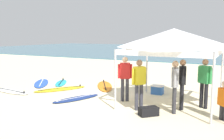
% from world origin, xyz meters
% --- Properties ---
extents(ground_plane, '(80.00, 80.00, 0.00)m').
position_xyz_m(ground_plane, '(0.00, 0.00, 0.00)').
color(ground_plane, beige).
extents(sea, '(80.00, 36.00, 0.10)m').
position_xyz_m(sea, '(0.00, 31.89, 0.05)').
color(sea, teal).
rests_on(sea, ground).
extents(canopy_tent, '(3.18, 3.18, 2.75)m').
position_xyz_m(canopy_tent, '(2.53, 0.30, 2.39)').
color(canopy_tent, '#B7B7BC').
rests_on(canopy_tent, ground).
extents(surfboard_blue, '(2.07, 2.39, 0.19)m').
position_xyz_m(surfboard_blue, '(-4.49, 1.07, 0.04)').
color(surfboard_blue, blue).
rests_on(surfboard_blue, ground).
extents(surfboard_yellow, '(1.84, 2.41, 0.19)m').
position_xyz_m(surfboard_yellow, '(-2.68, 0.40, 0.04)').
color(surfboard_yellow, yellow).
rests_on(surfboard_yellow, ground).
extents(surfboard_orange, '(1.98, 2.56, 0.19)m').
position_xyz_m(surfboard_orange, '(-1.21, 1.97, 0.04)').
color(surfboard_orange, orange).
rests_on(surfboard_orange, ground).
extents(surfboard_navy, '(1.28, 2.17, 0.19)m').
position_xyz_m(surfboard_navy, '(-0.99, -0.70, 0.04)').
color(surfboard_navy, navy).
rests_on(surfboard_navy, ground).
extents(surfboard_white, '(2.34, 0.87, 0.19)m').
position_xyz_m(surfboard_white, '(-4.36, -0.98, 0.04)').
color(surfboard_white, white).
rests_on(surfboard_white, ground).
extents(surfboard_cyan, '(1.42, 1.90, 0.19)m').
position_xyz_m(surfboard_cyan, '(-3.62, 1.61, 0.04)').
color(surfboard_cyan, '#23B2CC').
rests_on(surfboard_cyan, ground).
extents(person_black, '(0.31, 0.53, 1.71)m').
position_xyz_m(person_black, '(2.97, -0.12, 0.99)').
color(person_black, black).
rests_on(person_black, ground).
extents(person_yellow, '(0.39, 0.46, 1.71)m').
position_xyz_m(person_yellow, '(1.71, -0.86, 0.99)').
color(person_yellow, '#383842').
rests_on(person_yellow, ground).
extents(person_red, '(0.49, 0.37, 1.71)m').
position_xyz_m(person_red, '(0.82, -0.05, 0.99)').
color(person_red, '#383842').
rests_on(person_red, ground).
extents(person_green, '(0.49, 0.37, 1.71)m').
position_xyz_m(person_green, '(3.62, 0.38, 0.99)').
color(person_green, black).
rests_on(person_green, ground).
extents(person_grey, '(0.30, 0.54, 1.71)m').
position_xyz_m(person_grey, '(2.86, -0.65, 0.99)').
color(person_grey, '#2D2D33').
rests_on(person_grey, ground).
extents(gear_bag_near_tent, '(0.65, 0.66, 0.28)m').
position_xyz_m(gear_bag_near_tent, '(2.22, -1.31, 0.14)').
color(gear_bag_near_tent, black).
rests_on(gear_bag_near_tent, ground).
extents(cooler_box, '(0.50, 0.36, 0.39)m').
position_xyz_m(cooler_box, '(1.57, 1.64, 0.20)').
color(cooler_box, '#2D60B7').
rests_on(cooler_box, ground).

